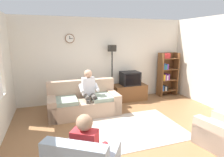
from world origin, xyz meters
TOP-DOWN VIEW (x-y plane):
  - ground_plane at (0.00, 0.00)m, footprint 12.00×12.00m
  - back_wall_assembly at (-0.00, 2.66)m, footprint 6.20×0.17m
  - couch at (-0.95, 1.56)m, footprint 1.90×0.88m
  - tv_stand at (0.73, 2.25)m, footprint 1.10×0.56m
  - tv at (0.73, 2.23)m, footprint 0.60×0.49m
  - bookshelf at (2.20, 2.32)m, footprint 0.68×0.36m
  - floor_lamp at (0.15, 2.35)m, footprint 0.28×0.28m
  - area_rug at (-0.00, 0.32)m, footprint 2.20×1.70m
  - person_on_couch at (-0.81, 1.45)m, footprint 0.51×0.54m
  - person_in_left_armchair at (-1.35, -1.02)m, footprint 0.61×0.64m

SIDE VIEW (x-z plane):
  - ground_plane at x=0.00m, z-range 0.00..0.00m
  - area_rug at x=0.00m, z-range 0.00..0.01m
  - tv_stand at x=0.73m, z-range 0.00..0.53m
  - couch at x=-0.95m, z-range -0.14..0.76m
  - person_in_left_armchair at x=-1.35m, z-range 0.04..1.16m
  - person_on_couch at x=-0.81m, z-range 0.08..1.32m
  - tv at x=0.73m, z-range 0.53..0.97m
  - bookshelf at x=2.20m, z-range 0.03..1.58m
  - back_wall_assembly at x=0.00m, z-range 0.00..2.70m
  - floor_lamp at x=0.15m, z-range 0.53..2.38m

